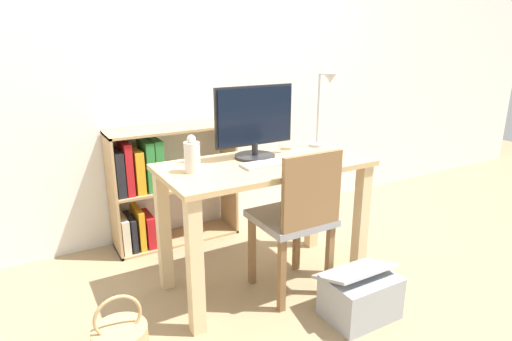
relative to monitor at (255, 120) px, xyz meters
name	(u,v)px	position (x,y,z in m)	size (l,w,h in m)	color
ground_plane	(264,281)	(0.00, -0.12, -0.98)	(10.00, 10.00, 0.00)	#997F5B
wall_back	(194,57)	(0.00, 0.87, 0.32)	(8.00, 0.05, 2.60)	silver
desk	(265,190)	(0.00, -0.12, -0.39)	(1.18, 0.59, 0.76)	tan
monitor	(255,120)	(0.00, 0.00, 0.00)	(0.49, 0.24, 0.42)	#232326
keyboard	(276,162)	(0.04, -0.17, -0.21)	(0.41, 0.12, 0.02)	#B2B2B7
vase	(192,156)	(-0.43, -0.09, -0.13)	(0.08, 0.08, 0.20)	silver
desk_lamp	(324,103)	(0.48, -0.02, 0.07)	(0.10, 0.19, 0.47)	#B7B7BC
chair	(297,216)	(0.09, -0.32, -0.49)	(0.40, 0.40, 0.87)	gray
bookshelf	(152,187)	(-0.43, 0.70, -0.55)	(0.88, 0.28, 0.84)	tan
storage_box	(360,295)	(0.26, -0.66, -0.85)	(0.38, 0.32, 0.30)	#999EA3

